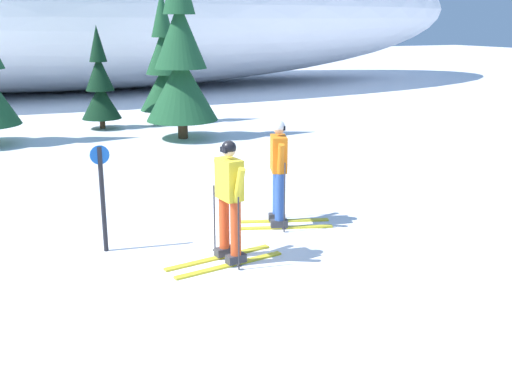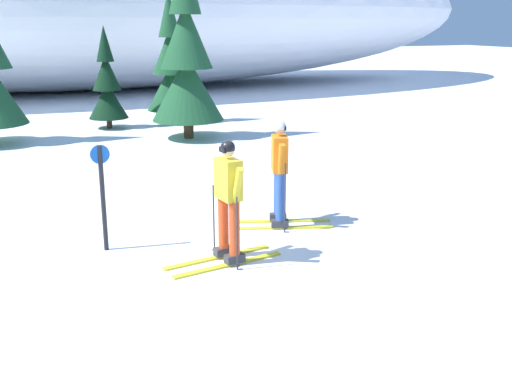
# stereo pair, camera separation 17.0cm
# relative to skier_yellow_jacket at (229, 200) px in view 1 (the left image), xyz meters

# --- Properties ---
(ground_plane) EXTENTS (120.00, 120.00, 0.00)m
(ground_plane) POSITION_rel_skier_yellow_jacket_xyz_m (-0.48, 0.56, -0.92)
(ground_plane) COLOR white
(skier_yellow_jacket) EXTENTS (1.74, 0.79, 1.76)m
(skier_yellow_jacket) POSITION_rel_skier_yellow_jacket_xyz_m (0.00, 0.00, 0.00)
(skier_yellow_jacket) COLOR gold
(skier_yellow_jacket) RESTS_ON ground
(skier_orange_jacket) EXTENTS (1.65, 0.95, 1.79)m
(skier_orange_jacket) POSITION_rel_skier_yellow_jacket_xyz_m (1.33, 1.10, 0.03)
(skier_orange_jacket) COLOR gold
(skier_orange_jacket) RESTS_ON ground
(pine_tree_center) EXTENTS (1.24, 1.24, 3.22)m
(pine_tree_center) POSITION_rel_skier_yellow_jacket_xyz_m (0.37, 11.82, 0.42)
(pine_tree_center) COLOR #47301E
(pine_tree_center) RESTS_ON ground
(pine_tree_center_right) EXTENTS (2.08, 2.08, 5.37)m
(pine_tree_center_right) POSITION_rel_skier_yellow_jacket_xyz_m (2.21, 9.16, 1.33)
(pine_tree_center_right) COLOR #47301E
(pine_tree_center_right) RESTS_ON ground
(pine_tree_far_right) EXTENTS (1.67, 1.67, 4.31)m
(pine_tree_far_right) POSITION_rel_skier_yellow_jacket_xyz_m (2.54, 12.07, 0.88)
(pine_tree_far_right) COLOR #47301E
(pine_tree_far_right) RESTS_ON ground
(snow_ridge_background) EXTENTS (44.19, 15.77, 8.01)m
(snow_ridge_background) POSITION_rel_skier_yellow_jacket_xyz_m (1.28, 23.93, 3.08)
(snow_ridge_background) COLOR white
(snow_ridge_background) RESTS_ON ground
(trail_marker_post) EXTENTS (0.28, 0.07, 1.61)m
(trail_marker_post) POSITION_rel_skier_yellow_jacket_xyz_m (-1.54, 1.13, -0.01)
(trail_marker_post) COLOR black
(trail_marker_post) RESTS_ON ground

